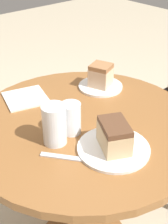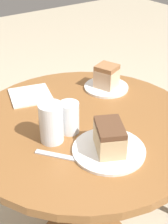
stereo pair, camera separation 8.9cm
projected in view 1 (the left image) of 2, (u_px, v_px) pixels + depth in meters
table at (84, 158)px, 1.23m from camera, size 0.85×0.85×0.72m
plate_near at (113, 148)px, 1.00m from camera, size 0.23×0.23×0.01m
plate_far at (100, 86)px, 1.36m from camera, size 0.19×0.19×0.01m
cake_slice_near at (114, 136)px, 0.97m from camera, size 0.14×0.13×0.09m
cake_slice_far at (101, 75)px, 1.33m from camera, size 0.11×0.11×0.10m
glass_lemonade at (55, 126)px, 1.00m from camera, size 0.08×0.08×0.14m
glass_water at (71, 120)px, 1.05m from camera, size 0.07×0.07×0.11m
napkin_stack at (26, 98)px, 1.27m from camera, size 0.20×0.20×0.01m
fork at (70, 158)px, 0.96m from camera, size 0.16×0.13×0.00m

